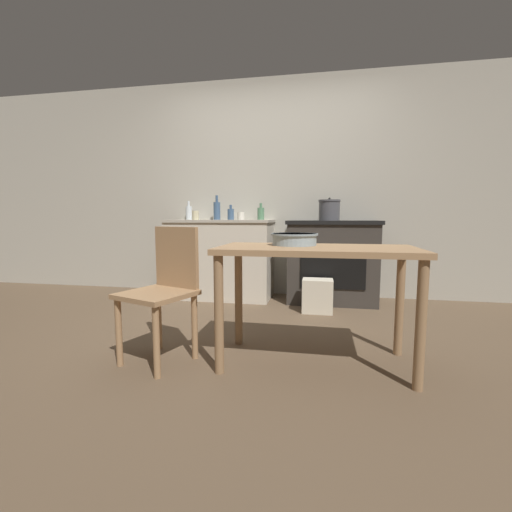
# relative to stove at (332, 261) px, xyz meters

# --- Properties ---
(ground_plane) EXTENTS (14.00, 14.00, 0.00)m
(ground_plane) POSITION_rel_stove_xyz_m (-0.69, -1.27, -0.45)
(ground_plane) COLOR brown
(wall_back) EXTENTS (8.00, 0.07, 2.55)m
(wall_back) POSITION_rel_stove_xyz_m (-0.69, 0.31, 0.82)
(wall_back) COLOR #B2AD9E
(wall_back) RESTS_ON ground_plane
(counter_cabinet) EXTENTS (1.20, 0.60, 0.90)m
(counter_cabinet) POSITION_rel_stove_xyz_m (-1.27, -0.01, 0.00)
(counter_cabinet) COLOR beige
(counter_cabinet) RESTS_ON ground_plane
(stove) EXTENTS (0.98, 0.59, 0.90)m
(stove) POSITION_rel_stove_xyz_m (0.00, 0.00, 0.00)
(stove) COLOR #38332D
(stove) RESTS_ON ground_plane
(work_table) EXTENTS (1.21, 0.59, 0.75)m
(work_table) POSITION_rel_stove_xyz_m (-0.15, -1.69, 0.18)
(work_table) COLOR #A87F56
(work_table) RESTS_ON ground_plane
(chair) EXTENTS (0.51, 0.51, 0.87)m
(chair) POSITION_rel_stove_xyz_m (-1.12, -1.79, 0.02)
(chair) COLOR #A87F56
(chair) RESTS_ON ground_plane
(flour_sack) EXTENTS (0.29, 0.21, 0.33)m
(flour_sack) POSITION_rel_stove_xyz_m (-0.15, -0.48, -0.29)
(flour_sack) COLOR beige
(flour_sack) RESTS_ON ground_plane
(stock_pot) EXTENTS (0.24, 0.24, 0.25)m
(stock_pot) POSITION_rel_stove_xyz_m (-0.04, 0.02, 0.56)
(stock_pot) COLOR #4C4C51
(stock_pot) RESTS_ON stove
(mixing_bowl_large) EXTENTS (0.31, 0.31, 0.08)m
(mixing_bowl_large) POSITION_rel_stove_xyz_m (-0.30, -1.59, 0.34)
(mixing_bowl_large) COLOR #93A8B2
(mixing_bowl_large) RESTS_ON work_table
(bottle_far_left) EXTENTS (0.07, 0.07, 0.23)m
(bottle_far_left) POSITION_rel_stove_xyz_m (-1.72, 0.16, 0.54)
(bottle_far_left) COLOR silver
(bottle_far_left) RESTS_ON counter_cabinet
(bottle_left) EXTENTS (0.08, 0.08, 0.17)m
(bottle_left) POSITION_rel_stove_xyz_m (-1.17, 0.08, 0.52)
(bottle_left) COLOR #3D5675
(bottle_left) RESTS_ON counter_cabinet
(bottle_mid_left) EXTENTS (0.08, 0.08, 0.19)m
(bottle_mid_left) POSITION_rel_stove_xyz_m (-0.82, 0.14, 0.53)
(bottle_mid_left) COLOR #517F5B
(bottle_mid_left) RESTS_ON counter_cabinet
(bottle_center_left) EXTENTS (0.08, 0.08, 0.29)m
(bottle_center_left) POSITION_rel_stove_xyz_m (-1.34, 0.11, 0.56)
(bottle_center_left) COLOR #3D5675
(bottle_center_left) RESTS_ON counter_cabinet
(cup_center) EXTENTS (0.08, 0.08, 0.09)m
(cup_center) POSITION_rel_stove_xyz_m (-1.00, -0.10, 0.50)
(cup_center) COLOR silver
(cup_center) RESTS_ON counter_cabinet
(cup_center_right) EXTENTS (0.07, 0.07, 0.10)m
(cup_center_right) POSITION_rel_stove_xyz_m (-1.53, -0.12, 0.50)
(cup_center_right) COLOR beige
(cup_center_right) RESTS_ON counter_cabinet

